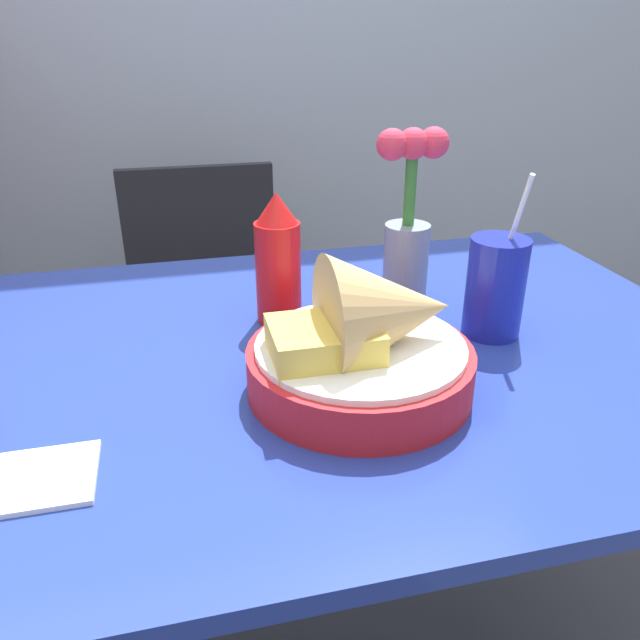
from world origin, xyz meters
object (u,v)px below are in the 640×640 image
ketchup_bottle (276,261)px  drink_cup (495,290)px  food_basket (369,344)px  flower_vase (408,226)px  chair_far_window (207,300)px

ketchup_bottle → drink_cup: bearing=-21.6°
food_basket → flower_vase: bearing=60.5°
ketchup_bottle → drink_cup: (0.30, -0.12, -0.03)m
chair_far_window → ketchup_bottle: (0.07, -0.69, 0.35)m
chair_far_window → ketchup_bottle: 0.78m
chair_far_window → food_basket: 0.98m
chair_far_window → flower_vase: flower_vase is taller
drink_cup → flower_vase: size_ratio=0.88×
ketchup_bottle → flower_vase: bearing=7.6°
chair_far_window → ketchup_bottle: size_ratio=4.26×
chair_far_window → food_basket: food_basket is taller
drink_cup → flower_vase: 0.18m
food_basket → ketchup_bottle: bearing=108.5°
chair_far_window → ketchup_bottle: bearing=-83.9°
food_basket → ketchup_bottle: (-0.07, 0.22, 0.03)m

